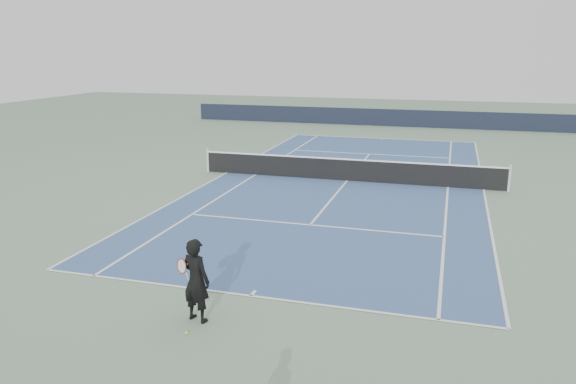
# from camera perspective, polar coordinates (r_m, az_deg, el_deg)

# --- Properties ---
(ground) EXTENTS (80.00, 80.00, 0.00)m
(ground) POSITION_cam_1_polar(r_m,az_deg,el_deg) (23.88, 6.03, 1.13)
(ground) COLOR slate
(court_surface) EXTENTS (10.97, 23.77, 0.01)m
(court_surface) POSITION_cam_1_polar(r_m,az_deg,el_deg) (23.88, 6.03, 1.15)
(court_surface) COLOR #385584
(court_surface) RESTS_ON ground
(tennis_net) EXTENTS (12.90, 0.10, 1.07)m
(tennis_net) POSITION_cam_1_polar(r_m,az_deg,el_deg) (23.77, 6.06, 2.32)
(tennis_net) COLOR silver
(tennis_net) RESTS_ON ground
(windscreen_far) EXTENTS (30.00, 0.25, 1.20)m
(windscreen_far) POSITION_cam_1_polar(r_m,az_deg,el_deg) (41.26, 10.63, 7.42)
(windscreen_far) COLOR black
(windscreen_far) RESTS_ON ground
(tennis_player) EXTENTS (0.83, 0.63, 1.77)m
(tennis_player) POSITION_cam_1_polar(r_m,az_deg,el_deg) (11.67, -9.33, -8.83)
(tennis_player) COLOR black
(tennis_player) RESTS_ON ground
(tennis_ball) EXTENTS (0.07, 0.07, 0.07)m
(tennis_ball) POSITION_cam_1_polar(r_m,az_deg,el_deg) (11.52, -10.25, -13.91)
(tennis_ball) COLOR #C8D62B
(tennis_ball) RESTS_ON ground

